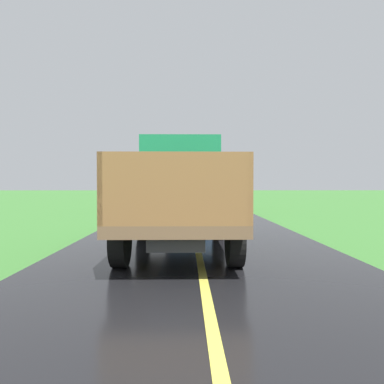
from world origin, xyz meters
The scene contains 2 objects.
banana_truck_near centered at (-0.43, 10.80, 1.47)m, with size 2.38×5.82×2.80m.
banana_truck_far centered at (0.01, 23.66, 1.47)m, with size 2.38×5.81×2.80m.
Camera 1 is at (-0.27, 1.77, 1.60)m, focal length 33.50 mm.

